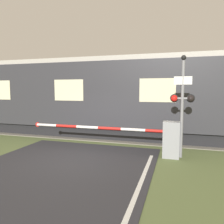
# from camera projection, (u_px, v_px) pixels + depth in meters

# --- Properties ---
(ground_plane) EXTENTS (80.00, 80.00, 0.00)m
(ground_plane) POSITION_uv_depth(u_px,v_px,m) (77.00, 158.00, 8.13)
(ground_plane) COLOR #5B6B3D
(track_bed) EXTENTS (36.00, 3.20, 0.13)m
(track_bed) POSITION_uv_depth(u_px,v_px,m) (110.00, 135.00, 12.05)
(track_bed) COLOR slate
(track_bed) RESTS_ON ground_plane
(train) EXTENTS (15.99, 2.74, 4.14)m
(train) POSITION_uv_depth(u_px,v_px,m) (80.00, 97.00, 12.34)
(train) COLOR black
(train) RESTS_ON ground_plane
(crossing_barrier) EXTENTS (6.16, 0.44, 1.36)m
(crossing_barrier) POSITION_uv_depth(u_px,v_px,m) (158.00, 138.00, 8.21)
(crossing_barrier) COLOR gray
(crossing_barrier) RESTS_ON ground_plane
(signal_post) EXTENTS (0.87, 0.26, 3.76)m
(signal_post) POSITION_uv_depth(u_px,v_px,m) (182.00, 100.00, 7.95)
(signal_post) COLOR gray
(signal_post) RESTS_ON ground_plane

